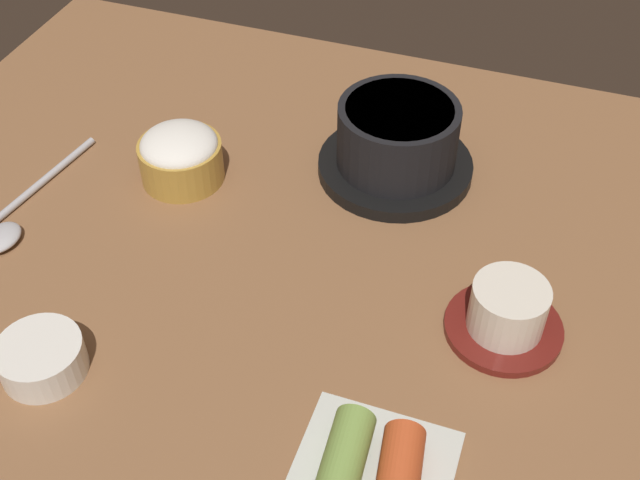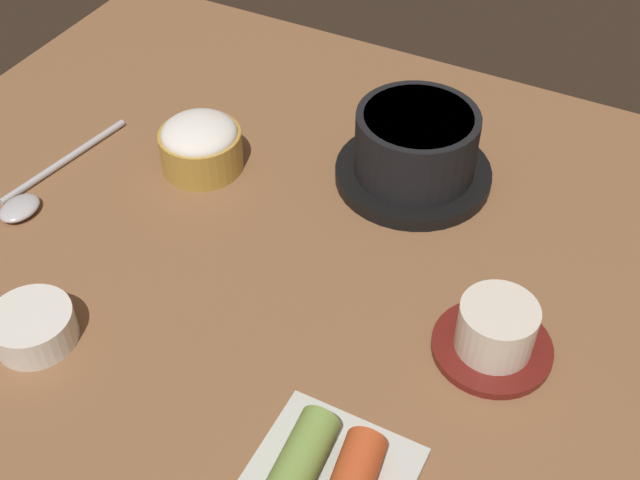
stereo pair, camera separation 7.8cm
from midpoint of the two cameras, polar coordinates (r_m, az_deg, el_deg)
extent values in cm
cube|color=brown|center=(82.54, 2.10, -0.82)|extent=(100.00, 76.00, 2.00)
cylinder|color=black|center=(89.88, 9.05, 4.53)|extent=(17.13, 17.13, 1.49)
cylinder|color=black|center=(87.25, 9.36, 6.69)|extent=(13.08, 13.08, 7.05)
cylinder|color=#D15619|center=(85.36, 9.61, 8.40)|extent=(11.51, 11.51, 0.60)
cylinder|color=#B78C38|center=(90.07, -5.93, 6.23)|extent=(9.10, 9.10, 4.53)
ellipsoid|color=white|center=(88.70, -6.04, 7.38)|extent=(8.38, 8.38, 3.19)
cylinder|color=maroon|center=(74.84, 14.99, -7.48)|extent=(10.80, 10.80, 0.80)
cylinder|color=silver|center=(72.74, 15.39, -6.12)|extent=(6.90, 6.90, 4.77)
cylinder|color=#C6D18C|center=(71.20, 15.70, -5.04)|extent=(5.87, 5.87, 0.40)
cylinder|color=#7A9E47|center=(63.58, 2.39, -15.23)|extent=(3.78, 7.54, 3.30)
cylinder|color=#C64C23|center=(62.88, 6.06, -16.70)|extent=(4.26, 7.71, 3.30)
cylinder|color=white|center=(75.39, -16.83, -6.05)|extent=(7.49, 7.49, 3.26)
cylinder|color=#B73323|center=(74.41, -17.04, -5.39)|extent=(6.14, 6.14, 0.50)
cylinder|color=#B7B7BC|center=(94.47, -15.32, 5.34)|extent=(3.48, 17.65, 0.80)
ellipsoid|color=#B7B7BC|center=(88.94, -18.13, 2.04)|extent=(3.60, 4.68, 1.26)
camera|label=1|loc=(0.04, -87.13, 2.79)|focal=45.34mm
camera|label=2|loc=(0.04, 92.87, -2.79)|focal=45.34mm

